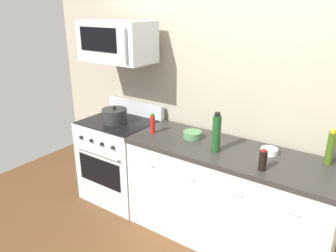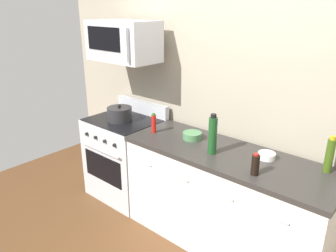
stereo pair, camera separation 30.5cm
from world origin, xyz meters
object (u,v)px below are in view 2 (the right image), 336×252
(range_oven, at_px, (126,157))
(bowl_green_glaze, at_px, (192,135))
(bottle_olive_oil, at_px, (330,155))
(microwave, at_px, (123,41))
(bottle_soy_sauce_dark, at_px, (255,165))
(bottle_hot_sauce_red, at_px, (154,123))
(stockpot, at_px, (120,114))
(bottle_wine_green, at_px, (213,135))
(bowl_white_ceramic, at_px, (267,155))

(range_oven, xyz_separation_m, bowl_green_glaze, (0.89, 0.05, 0.48))
(range_oven, relative_size, bottle_olive_oil, 3.73)
(microwave, bearing_deg, bottle_soy_sauce_dark, -8.16)
(bottle_hot_sauce_red, distance_m, stockpot, 0.51)
(bottle_wine_green, xyz_separation_m, bowl_green_glaze, (-0.31, 0.14, -0.13))
(bowl_white_ceramic, bearing_deg, bottle_olive_oil, 11.24)
(microwave, height_order, bottle_wine_green, microwave)
(bottle_hot_sauce_red, height_order, bottle_olive_oil, bottle_olive_oil)
(bowl_green_glaze, bearing_deg, bottle_hot_sauce_red, -163.68)
(range_oven, height_order, bottle_hot_sauce_red, bottle_hot_sauce_red)
(bottle_wine_green, bearing_deg, bottle_olive_oil, 19.52)
(microwave, bearing_deg, bottle_olive_oil, 4.43)
(bottle_olive_oil, bearing_deg, bottle_soy_sauce_dark, -134.60)
(microwave, height_order, bottle_hot_sauce_red, microwave)
(bowl_green_glaze, xyz_separation_m, stockpot, (-0.89, -0.11, 0.04))
(bottle_olive_oil, relative_size, bottle_wine_green, 0.83)
(bottle_soy_sauce_dark, xyz_separation_m, bowl_white_ceramic, (-0.05, 0.31, -0.05))
(microwave, height_order, bottle_soy_sauce_dark, microwave)
(bowl_white_ceramic, bearing_deg, bottle_soy_sauce_dark, -80.72)
(bowl_green_glaze, bearing_deg, stockpot, -173.27)
(range_oven, xyz_separation_m, bottle_soy_sauce_dark, (1.65, -0.19, 0.53))
(microwave, height_order, bottle_olive_oil, microwave)
(bottle_soy_sauce_dark, xyz_separation_m, bottle_wine_green, (-0.44, 0.10, 0.08))
(bottle_soy_sauce_dark, xyz_separation_m, stockpot, (-1.65, 0.14, -0.00))
(microwave, distance_m, bowl_green_glaze, 1.20)
(bottle_soy_sauce_dark, xyz_separation_m, bowl_green_glaze, (-0.76, 0.24, -0.05))
(range_oven, xyz_separation_m, bottle_wine_green, (1.21, -0.09, 0.62))
(range_oven, distance_m, bottle_wine_green, 1.36)
(bottle_soy_sauce_dark, height_order, bowl_white_ceramic, bottle_soy_sauce_dark)
(bottle_hot_sauce_red, bearing_deg, bottle_olive_oil, 9.76)
(bottle_wine_green, relative_size, bowl_white_ceramic, 2.47)
(bottle_soy_sauce_dark, bearing_deg, bowl_green_glaze, 162.15)
(bottle_olive_oil, relative_size, bowl_green_glaze, 1.63)
(microwave, relative_size, bottle_hot_sauce_red, 3.84)
(bottle_wine_green, xyz_separation_m, stockpot, (-1.21, 0.04, -0.09))
(bowl_white_ceramic, bearing_deg, bottle_hot_sauce_red, -170.84)
(bottle_wine_green, bearing_deg, bottle_soy_sauce_dark, -12.71)
(range_oven, relative_size, bowl_white_ceramic, 7.61)
(bowl_green_glaze, bearing_deg, microwave, -179.53)
(bottle_hot_sauce_red, distance_m, bowl_green_glaze, 0.40)
(bottle_olive_oil, relative_size, stockpot, 1.09)
(microwave, distance_m, bottle_olive_oil, 2.16)
(range_oven, bearing_deg, bottle_hot_sauce_red, -6.74)
(bottle_olive_oil, bearing_deg, range_oven, -174.32)
(bottle_hot_sauce_red, xyz_separation_m, bottle_wine_green, (0.70, -0.03, 0.07))
(bottle_hot_sauce_red, xyz_separation_m, bottle_olive_oil, (1.53, 0.26, 0.04))
(microwave, bearing_deg, bowl_white_ceramic, 2.54)
(bottle_olive_oil, distance_m, bowl_white_ceramic, 0.46)
(bottle_hot_sauce_red, height_order, bottle_soy_sauce_dark, bottle_hot_sauce_red)
(bottle_wine_green, height_order, stockpot, bottle_wine_green)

